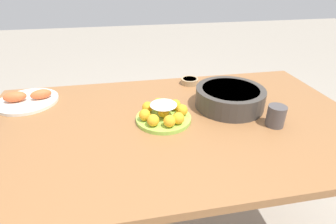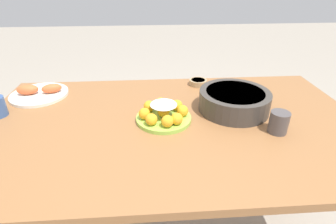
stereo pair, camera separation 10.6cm
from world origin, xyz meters
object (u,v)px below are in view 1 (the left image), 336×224
sauce_bowl (190,81)px  seafood_platter (27,100)px  serving_bowl (230,97)px  dining_table (172,138)px  cake_plate (164,114)px  cup_near (276,116)px

sauce_bowl → seafood_platter: seafood_platter is taller
serving_bowl → dining_table: bearing=-164.2°
cake_plate → seafood_platter: size_ratio=0.84×
dining_table → seafood_platter: 0.70m
dining_table → cup_near: size_ratio=18.60×
serving_bowl → seafood_platter: (-0.90, 0.21, -0.03)m
seafood_platter → cup_near: cup_near is taller
serving_bowl → seafood_platter: bearing=167.1°
serving_bowl → sauce_bowl: serving_bowl is taller
cake_plate → seafood_platter: 0.65m
cake_plate → cup_near: bearing=-15.5°
sauce_bowl → seafood_platter: size_ratio=0.35×
dining_table → sauce_bowl: (0.17, 0.37, 0.10)m
cake_plate → seafood_platter: (-0.59, 0.27, -0.01)m
cake_plate → dining_table: bearing=-16.6°
dining_table → cup_near: cup_near is taller
sauce_bowl → cake_plate: bearing=-119.8°
dining_table → serving_bowl: bearing=15.8°
serving_bowl → seafood_platter: serving_bowl is taller
dining_table → cup_near: 0.43m
dining_table → sauce_bowl: sauce_bowl is taller
cup_near → dining_table: bearing=164.6°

